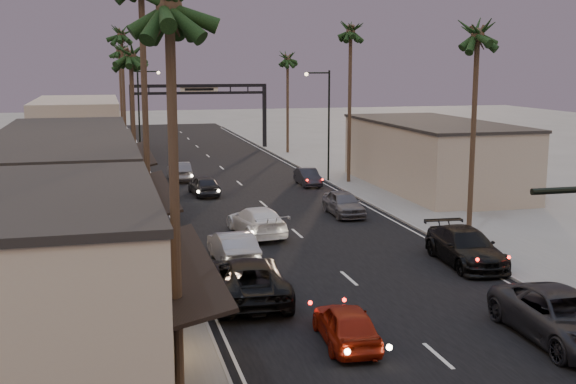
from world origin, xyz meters
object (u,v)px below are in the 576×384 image
oncoming_pickup (247,279)px  oncoming_red (346,324)px  palm_ld (121,30)px  palm_far (119,47)px  palm_rc (288,54)px  oncoming_silver (233,247)px  curbside_near (564,317)px  curbside_black (466,247)px  arch (199,100)px  palm_ra (478,26)px  streetlight_left (142,109)px  palm_rb (351,26)px  streetlight_right (326,116)px  palm_lc (130,48)px

oncoming_pickup → oncoming_red: bearing=116.6°
palm_ld → palm_far: (0.30, 23.00, -0.97)m
palm_rc → oncoming_pickup: (-13.59, -46.75, -9.59)m
oncoming_silver → curbside_near: size_ratio=0.77×
oncoming_pickup → curbside_near: oncoming_pickup is taller
palm_far → curbside_near: bearing=-79.1°
oncoming_silver → curbside_black: bearing=162.6°
arch → oncoming_pickup: bearing=-95.4°
palm_rc → curbside_black: size_ratio=2.08×
palm_ld → palm_ra: bearing=-61.0°
streetlight_left → palm_rc: bearing=21.1°
palm_ra → oncoming_pickup: 18.49m
arch → oncoming_red: bearing=-92.6°
palm_rc → oncoming_silver: bearing=-107.8°
arch → palm_rb: 28.24m
palm_far → oncoming_red: (5.68, -66.25, -10.72)m
palm_rb → arch: bearing=108.3°
curbside_near → palm_ra: bearing=76.3°
arch → streetlight_left: bearing=-120.0°
streetlight_right → oncoming_red: streetlight_right is taller
streetlight_left → curbside_black: 40.58m
palm_ra → palm_far: size_ratio=1.00×
palm_rc → oncoming_red: (-11.22, -52.25, -9.75)m
streetlight_right → palm_lc: 18.66m
oncoming_pickup → curbside_near: 12.10m
streetlight_right → palm_ra: size_ratio=0.68×
palm_lc → palm_rb: palm_rb is taller
palm_ld → palm_rb: bearing=-32.6°
palm_rc → streetlight_left: bearing=-158.9°
streetlight_left → streetlight_right: bearing=-43.2°
oncoming_silver → arch: bearing=-98.1°
palm_ld → oncoming_silver: (3.98, -32.25, -11.61)m
palm_ra → palm_ld: bearing=119.0°
oncoming_red → curbside_near: curbside_near is taller
palm_lc → palm_far: palm_far is taller
palm_rb → curbside_black: 26.87m
arch → palm_rc: palm_rc is taller
palm_lc → curbside_black: (14.80, -16.13, -9.62)m
curbside_black → arch: bearing=100.5°
palm_ld → oncoming_silver: size_ratio=2.92×
palm_rb → curbside_black: (-2.40, -24.13, -11.56)m
palm_rb → palm_ld: bearing=147.4°
arch → streetlight_left: streetlight_left is taller
palm_far → oncoming_red: bearing=-85.1°
curbside_black → curbside_near: bearing=-94.9°
palm_ra → curbside_black: size_ratio=2.25×
streetlight_right → palm_rb: (1.68, -1.00, 7.09)m
oncoming_red → curbside_black: (8.82, 8.11, 0.13)m
palm_lc → palm_ra: palm_ra is taller
streetlight_left → palm_ra: palm_ra is taller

